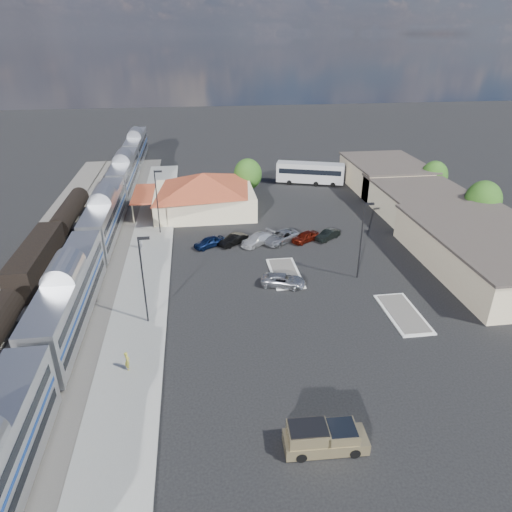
{
  "coord_description": "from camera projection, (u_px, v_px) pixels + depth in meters",
  "views": [
    {
      "loc": [
        -5.61,
        -43.85,
        25.08
      ],
      "look_at": [
        0.52,
        1.42,
        2.8
      ],
      "focal_mm": 32.0,
      "sensor_mm": 36.0,
      "label": 1
    }
  ],
  "objects": [
    {
      "name": "passenger_train",
      "position": [
        106.0,
        218.0,
        61.29
      ],
      "size": [
        3.0,
        104.0,
        5.55
      ],
      "color": "silver",
      "rests_on": "ground"
    },
    {
      "name": "pickup_truck",
      "position": [
        326.0,
        438.0,
        30.31
      ],
      "size": [
        5.64,
        2.27,
        1.92
      ],
      "rotation": [
        0.0,
        0.0,
        1.53
      ],
      "color": "#9B8A5F",
      "rests_on": "ground"
    },
    {
      "name": "person_b",
      "position": [
        140.0,
        243.0,
        58.52
      ],
      "size": [
        0.86,
        0.94,
        1.56
      ],
      "primitive_type": "imported",
      "rotation": [
        0.0,
        0.0,
        -1.14
      ],
      "color": "white",
      "rests_on": "platform"
    },
    {
      "name": "parked_car_f",
      "position": [
        328.0,
        235.0,
        61.58
      ],
      "size": [
        4.0,
        3.45,
        1.3
      ],
      "primitive_type": "imported",
      "rotation": [
        0.0,
        0.0,
        -0.94
      ],
      "color": "black",
      "rests_on": "ground"
    },
    {
      "name": "parked_car_e",
      "position": [
        305.0,
        237.0,
        60.91
      ],
      "size": [
        4.33,
        3.54,
        1.39
      ],
      "primitive_type": "imported",
      "rotation": [
        0.0,
        0.0,
        -1.02
      ],
      "color": "#65160B",
      "rests_on": "ground"
    },
    {
      "name": "lamp_lot",
      "position": [
        362.0,
        235.0,
        49.85
      ],
      "size": [
        1.08,
        0.25,
        9.0
      ],
      "color": "black",
      "rests_on": "ground"
    },
    {
      "name": "parked_car_a",
      "position": [
        209.0,
        242.0,
        59.35
      ],
      "size": [
        4.46,
        3.49,
        1.42
      ],
      "primitive_type": "imported",
      "rotation": [
        0.0,
        0.0,
        -1.07
      ],
      "color": "#0C193D",
      "rests_on": "ground"
    },
    {
      "name": "traffic_island_south",
      "position": [
        285.0,
        273.0,
        52.95
      ],
      "size": [
        3.3,
        7.5,
        0.21
      ],
      "color": "silver",
      "rests_on": "ground"
    },
    {
      "name": "ground",
      "position": [
        253.0,
        284.0,
        50.73
      ],
      "size": [
        280.0,
        280.0,
        0.0
      ],
      "primitive_type": "plane",
      "color": "black",
      "rests_on": "ground"
    },
    {
      "name": "parked_car_b",
      "position": [
        233.0,
        240.0,
        60.02
      ],
      "size": [
        4.2,
        3.57,
        1.36
      ],
      "primitive_type": "imported",
      "rotation": [
        0.0,
        0.0,
        -0.95
      ],
      "color": "black",
      "rests_on": "ground"
    },
    {
      "name": "tree_east_c",
      "position": [
        434.0,
        175.0,
        76.34
      ],
      "size": [
        4.41,
        4.41,
        6.21
      ],
      "color": "#382314",
      "rests_on": "ground"
    },
    {
      "name": "lamp_plat_n",
      "position": [
        157.0,
        197.0,
        61.32
      ],
      "size": [
        1.08,
        0.25,
        9.0
      ],
      "color": "black",
      "rests_on": "ground"
    },
    {
      "name": "tree_east_b",
      "position": [
        483.0,
        200.0,
        63.67
      ],
      "size": [
        4.94,
        4.94,
        6.96
      ],
      "color": "#382314",
      "rests_on": "ground"
    },
    {
      "name": "freight_cars",
      "position": [
        37.0,
        261.0,
        51.55
      ],
      "size": [
        2.8,
        46.0,
        4.0
      ],
      "color": "black",
      "rests_on": "ground"
    },
    {
      "name": "traffic_island_north",
      "position": [
        403.0,
        314.0,
        45.25
      ],
      "size": [
        3.3,
        7.5,
        0.21
      ],
      "color": "silver",
      "rests_on": "ground"
    },
    {
      "name": "person_a",
      "position": [
        127.0,
        361.0,
        37.29
      ],
      "size": [
        0.49,
        0.67,
        1.69
      ],
      "primitive_type": "imported",
      "rotation": [
        0.0,
        0.0,
        1.72
      ],
      "color": "gold",
      "rests_on": "platform"
    },
    {
      "name": "tree_depot",
      "position": [
        248.0,
        174.0,
        76.05
      ],
      "size": [
        4.71,
        4.71,
        6.63
      ],
      "color": "#382314",
      "rests_on": "ground"
    },
    {
      "name": "suv",
      "position": [
        283.0,
        280.0,
        50.15
      ],
      "size": [
        5.36,
        3.75,
        1.36
      ],
      "primitive_type": "imported",
      "rotation": [
        0.0,
        0.0,
        1.23
      ],
      "color": "#ABAEB3",
      "rests_on": "ground"
    },
    {
      "name": "platform",
      "position": [
        147.0,
        266.0,
        54.59
      ],
      "size": [
        5.5,
        92.0,
        0.18
      ],
      "primitive_type": "cube",
      "color": "gray",
      "rests_on": "ground"
    },
    {
      "name": "railbed",
      "position": [
        73.0,
        263.0,
        55.29
      ],
      "size": [
        16.0,
        100.0,
        0.12
      ],
      "primitive_type": "cube",
      "color": "#4C4944",
      "rests_on": "ground"
    },
    {
      "name": "buildings_east",
      "position": [
        432.0,
        209.0,
        65.83
      ],
      "size": [
        14.4,
        51.4,
        4.8
      ],
      "color": "#C6B28C",
      "rests_on": "ground"
    },
    {
      "name": "lamp_plat_s",
      "position": [
        143.0,
        274.0,
        41.73
      ],
      "size": [
        1.08,
        0.25,
        9.0
      ],
      "color": "black",
      "rests_on": "ground"
    },
    {
      "name": "station_depot",
      "position": [
        204.0,
        192.0,
        70.18
      ],
      "size": [
        18.35,
        12.24,
        6.2
      ],
      "color": "#C2B08E",
      "rests_on": "ground"
    },
    {
      "name": "coach_bus",
      "position": [
        310.0,
        172.0,
        83.64
      ],
      "size": [
        12.46,
        6.35,
        3.93
      ],
      "rotation": [
        0.0,
        0.0,
        1.25
      ],
      "color": "silver",
      "rests_on": "ground"
    },
    {
      "name": "parked_car_d",
      "position": [
        281.0,
        237.0,
        60.76
      ],
      "size": [
        5.88,
        5.19,
        1.51
      ],
      "primitive_type": "imported",
      "rotation": [
        0.0,
        0.0,
        -0.95
      ],
      "color": "gray",
      "rests_on": "ground"
    },
    {
      "name": "parked_car_c",
      "position": [
        258.0,
        239.0,
        60.12
      ],
      "size": [
        5.3,
        4.54,
        1.46
      ],
      "primitive_type": "imported",
      "rotation": [
        0.0,
        0.0,
        -0.97
      ],
      "color": "silver",
      "rests_on": "ground"
    }
  ]
}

